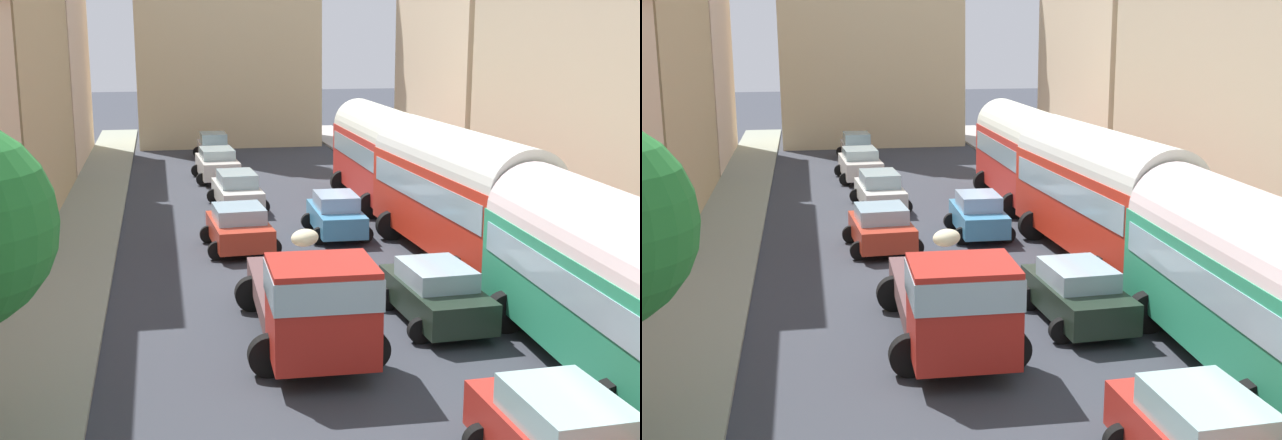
# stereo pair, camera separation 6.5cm
# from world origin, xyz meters

# --- Properties ---
(ground_plane) EXTENTS (154.00, 154.00, 0.00)m
(ground_plane) POSITION_xyz_m (0.00, 27.00, 0.00)
(ground_plane) COLOR #33363F
(sidewalk_left) EXTENTS (2.50, 70.00, 0.14)m
(sidewalk_left) POSITION_xyz_m (-7.25, 27.00, 0.07)
(sidewalk_left) COLOR gray
(sidewalk_left) RESTS_ON ground
(sidewalk_right) EXTENTS (2.50, 70.00, 0.14)m
(sidewalk_right) POSITION_xyz_m (7.25, 27.00, 0.07)
(sidewalk_right) COLOR #A6A19D
(sidewalk_right) RESTS_ON ground
(building_left_4) EXTENTS (4.82, 11.90, 11.35)m
(building_left_4) POSITION_xyz_m (-10.69, 48.03, 5.70)
(building_left_4) COLOR beige
(building_left_4) RESTS_ON ground
(building_right_2) EXTENTS (4.58, 13.83, 10.46)m
(building_right_2) POSITION_xyz_m (10.58, 26.60, 5.25)
(building_right_2) COLOR #CAB695
(building_right_2) RESTS_ON ground
(building_right_3) EXTENTS (4.89, 10.93, 12.44)m
(building_right_3) POSITION_xyz_m (10.95, 39.60, 6.22)
(building_right_3) COLOR beige
(building_right_3) RESTS_ON ground
(distant_church) EXTENTS (11.34, 6.21, 22.34)m
(distant_church) POSITION_xyz_m (0.00, 54.29, 7.73)
(distant_church) COLOR beige
(distant_church) RESTS_ON ground
(parked_bus_1) EXTENTS (3.51, 8.50, 3.92)m
(parked_bus_1) POSITION_xyz_m (4.60, 15.50, 2.15)
(parked_bus_1) COLOR #2D9A6D
(parked_bus_1) RESTS_ON ground
(parked_bus_2) EXTENTS (3.54, 9.85, 4.21)m
(parked_bus_2) POSITION_xyz_m (4.60, 24.50, 2.34)
(parked_bus_2) COLOR red
(parked_bus_2) RESTS_ON ground
(parked_bus_3) EXTENTS (3.22, 8.51, 4.11)m
(parked_bus_3) POSITION_xyz_m (4.60, 33.50, 2.29)
(parked_bus_3) COLOR red
(parked_bus_3) RESTS_ON ground
(cargo_truck_0) EXTENTS (3.19, 7.18, 2.50)m
(cargo_truck_0) POSITION_xyz_m (-1.29, 17.81, 1.29)
(cargo_truck_0) COLOR #AD231B
(cargo_truck_0) RESTS_ON ground
(car_0) EXTENTS (2.52, 3.71, 1.48)m
(car_0) POSITION_xyz_m (-1.99, 27.14, 0.75)
(car_0) COLOR #B73723
(car_0) RESTS_ON ground
(car_1) EXTENTS (2.35, 4.32, 1.51)m
(car_1) POSITION_xyz_m (-1.43, 33.73, 0.76)
(car_1) COLOR silver
(car_1) RESTS_ON ground
(car_2) EXTENTS (2.47, 4.27, 1.56)m
(car_2) POSITION_xyz_m (-1.74, 40.50, 0.79)
(car_2) COLOR silver
(car_2) RESTS_ON ground
(car_3) EXTENTS (2.24, 3.84, 1.53)m
(car_3) POSITION_xyz_m (-1.47, 47.19, 0.76)
(car_3) COLOR silver
(car_3) RESTS_ON ground
(car_6) EXTENTS (2.41, 3.97, 1.51)m
(car_6) POSITION_xyz_m (2.10, 19.09, 0.77)
(car_6) COLOR #1E2B20
(car_6) RESTS_ON ground
(car_7) EXTENTS (2.23, 3.73, 1.53)m
(car_7) POSITION_xyz_m (1.57, 28.35, 0.77)
(car_7) COLOR #448FBE
(car_7) RESTS_ON ground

